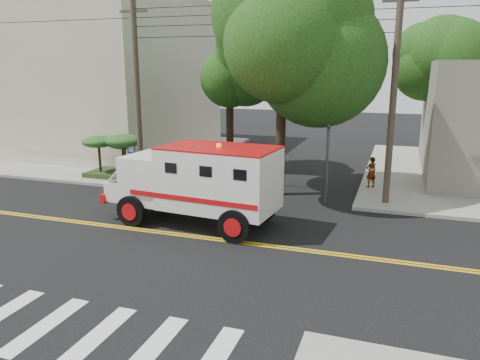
% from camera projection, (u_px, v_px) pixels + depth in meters
% --- Properties ---
extents(ground, '(100.00, 100.00, 0.00)m').
position_uv_depth(ground, '(193.00, 236.00, 16.58)').
color(ground, black).
rests_on(ground, ground).
extents(sidewalk_nw, '(17.00, 17.00, 0.15)m').
position_uv_depth(sidewalk_nw, '(99.00, 150.00, 33.23)').
color(sidewalk_nw, gray).
rests_on(sidewalk_nw, ground).
extents(building_left, '(16.00, 14.00, 10.00)m').
position_uv_depth(building_left, '(83.00, 77.00, 34.05)').
color(building_left, beige).
rests_on(building_left, sidewalk_nw).
extents(utility_pole_left, '(0.28, 0.28, 9.00)m').
position_uv_depth(utility_pole_left, '(137.00, 95.00, 22.80)').
color(utility_pole_left, '#382D23').
rests_on(utility_pole_left, ground).
extents(utility_pole_right, '(0.28, 0.28, 9.00)m').
position_uv_depth(utility_pole_right, '(393.00, 101.00, 19.24)').
color(utility_pole_right, '#382D23').
rests_on(utility_pole_right, ground).
extents(tree_main, '(6.08, 5.70, 9.85)m').
position_uv_depth(tree_main, '(291.00, 35.00, 19.98)').
color(tree_main, black).
rests_on(tree_main, ground).
extents(tree_left, '(4.48, 4.20, 7.70)m').
position_uv_depth(tree_left, '(234.00, 69.00, 26.91)').
color(tree_left, black).
rests_on(tree_left, ground).
extents(tree_right, '(4.80, 4.50, 8.20)m').
position_uv_depth(tree_right, '(445.00, 63.00, 26.86)').
color(tree_right, black).
rests_on(tree_right, ground).
extents(traffic_signal, '(0.15, 0.18, 3.60)m').
position_uv_depth(traffic_signal, '(327.00, 154.00, 20.01)').
color(traffic_signal, '#3F3F42').
rests_on(traffic_signal, ground).
extents(accessibility_sign, '(0.45, 0.10, 2.02)m').
position_uv_depth(accessibility_sign, '(132.00, 157.00, 23.89)').
color(accessibility_sign, '#3F3F42').
rests_on(accessibility_sign, ground).
extents(palm_planter, '(3.52, 2.63, 2.36)m').
position_uv_depth(palm_planter, '(116.00, 149.00, 24.63)').
color(palm_planter, '#1E3314').
rests_on(palm_planter, sidewalk_nw).
extents(armored_truck, '(6.90, 3.22, 3.05)m').
position_uv_depth(armored_truck, '(199.00, 180.00, 17.50)').
color(armored_truck, silver).
rests_on(armored_truck, ground).
extents(pedestrian_a, '(0.65, 0.63, 1.50)m').
position_uv_depth(pedestrian_a, '(371.00, 172.00, 22.62)').
color(pedestrian_a, gray).
rests_on(pedestrian_a, sidewalk_ne).
extents(pedestrian_b, '(1.06, 0.93, 1.83)m').
position_uv_depth(pedestrian_b, '(465.00, 173.00, 21.61)').
color(pedestrian_b, gray).
rests_on(pedestrian_b, sidewalk_ne).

